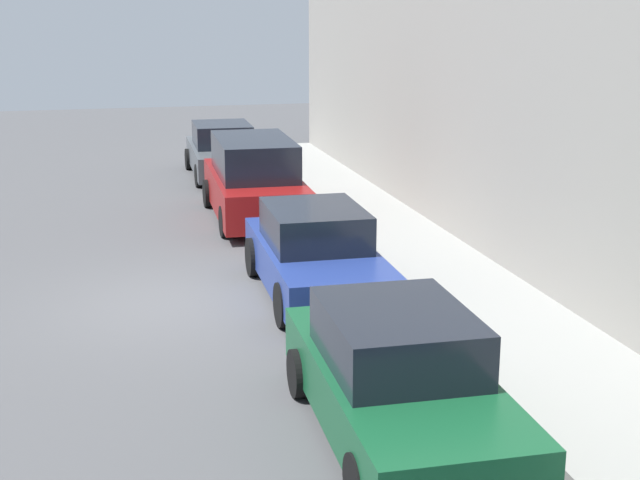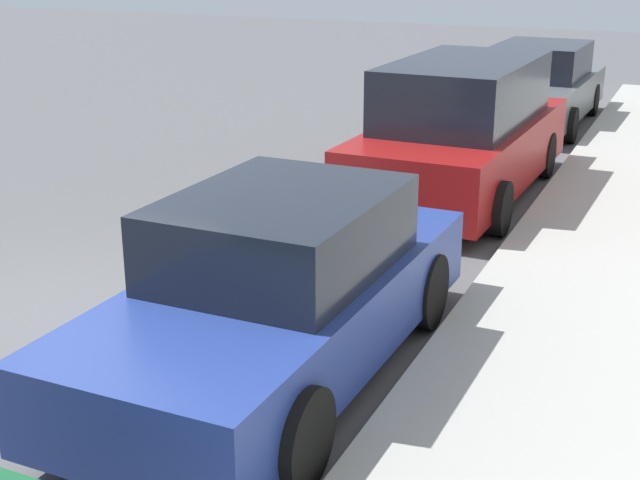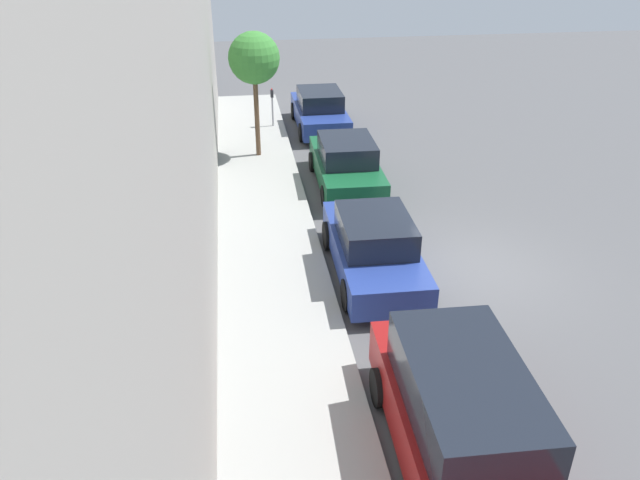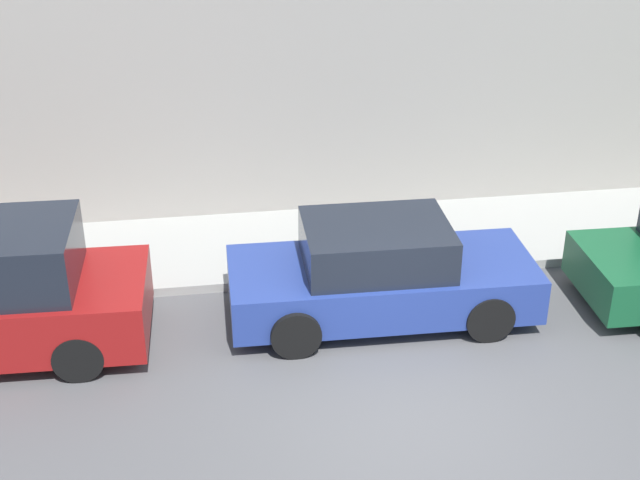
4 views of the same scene
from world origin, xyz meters
name	(u,v)px [view 4 (image 4 of 4)]	position (x,y,z in m)	size (l,w,h in m)	color
ground_plane	(410,417)	(0.00, 0.00, 0.00)	(60.00, 60.00, 0.00)	#515154
sidewalk	(344,242)	(4.79, 0.00, 0.07)	(2.59, 32.00, 0.15)	#9E9E99
parked_sedan_third	(380,274)	(2.44, -0.11, 0.72)	(1.92, 4.53, 1.54)	navy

